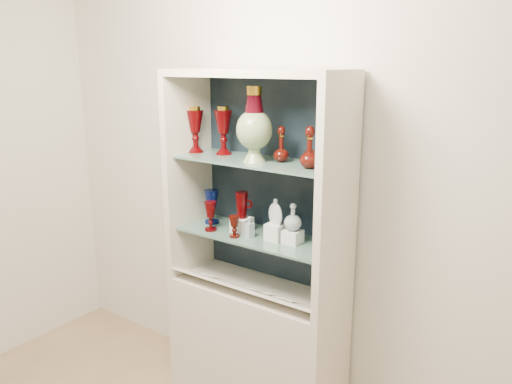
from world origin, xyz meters
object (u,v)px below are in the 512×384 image
Objects in this scene: ruby_goblet_tall at (211,216)px; clear_round_decanter at (293,218)px; ruby_pitcher at (242,205)px; enamel_urn at (254,124)px; ruby_goblet_small at (234,227)px; flat_flask at (275,211)px; pedestal_lamp_right at (223,130)px; ruby_decanter_b at (310,146)px; lidded_bowl at (311,156)px; cobalt_goblet at (212,207)px; cameo_medallion at (326,217)px; clear_square_bottle at (249,227)px; ruby_decanter_a at (281,142)px; pedestal_lamp_left at (195,129)px.

ruby_goblet_tall is 1.19× the size of clear_round_decanter.
enamel_urn is at bearing -43.58° from ruby_pitcher.
flat_flask is (0.21, 0.09, 0.10)m from ruby_goblet_small.
pedestal_lamp_right is 0.59m from ruby_decanter_b.
ruby_decanter_b is 1.31× the size of ruby_goblet_tall.
cobalt_goblet is (-0.64, -0.03, -0.37)m from lidded_bowl.
pedestal_lamp_right is 0.56m from lidded_bowl.
clear_round_decanter is at bearing 161.40° from ruby_decanter_b.
lidded_bowl reaches higher than ruby_goblet_small.
flat_flask is 1.01× the size of cameo_medallion.
enamel_urn is at bearing 25.46° from clear_square_bottle.
clear_round_decanter is at bearing -3.83° from pedestal_lamp_right.
ruby_pitcher reaches higher than ruby_goblet_tall.
ruby_decanter_b is 1.56× the size of flat_flask.
flat_flask is 0.10m from clear_round_decanter.
enamel_urn is 2.31× the size of ruby_goblet_tall.
pedestal_lamp_left is at bearing -176.81° from ruby_decanter_a.
pedestal_lamp_right reaches higher than clear_round_decanter.
pedestal_lamp_left is at bearing 153.93° from ruby_goblet_tall.
enamel_urn is at bearing 9.21° from ruby_goblet_tall.
clear_square_bottle is at bearing -13.12° from cobalt_goblet.
enamel_urn is 2.60× the size of ruby_pitcher.
clear_square_bottle is (-0.14, -0.08, -0.47)m from ruby_decanter_a.
flat_flask reaches higher than cobalt_goblet.
pedestal_lamp_left is 1.57× the size of ruby_goblet_tall.
clear_round_decanter is (0.21, 0.05, -0.47)m from enamel_urn.
ruby_decanter_b is 1.86× the size of clear_square_bottle.
ruby_goblet_small is at bearing -161.54° from clear_round_decanter.
clear_square_bottle is 0.85× the size of cameo_medallion.
flat_flask is at bearing -6.64° from pedestal_lamp_right.
ruby_decanter_a is 0.45m from cameo_medallion.
ruby_goblet_small is 0.14m from ruby_pitcher.
pedestal_lamp_right is 0.69× the size of enamel_urn.
clear_square_bottle is (0.09, -0.06, -0.10)m from ruby_pitcher.
flat_flask is at bearing 17.23° from enamel_urn.
clear_square_bottle is 0.84× the size of clear_round_decanter.
pedestal_lamp_right reaches higher than flat_flask.
ruby_decanter_b is 1.48× the size of ruby_pitcher.
flat_flask reaches higher than clear_round_decanter.
clear_round_decanter is (0.49, 0.09, 0.06)m from ruby_goblet_tall.
pedestal_lamp_right is at bearing 172.58° from cameo_medallion.
enamel_urn reaches higher than clear_square_bottle.
enamel_urn reaches higher than pedestal_lamp_right.
flat_flask reaches higher than ruby_goblet_small.
ruby_goblet_small is 0.51m from cameo_medallion.
cameo_medallion is at bearing 0.68° from cobalt_goblet.
clear_round_decanter is at bearing -22.64° from ruby_pitcher.
cobalt_goblet is 0.47m from flat_flask.
pedestal_lamp_left is 0.68× the size of enamel_urn.
pedestal_lamp_right is 1.92× the size of cameo_medallion.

